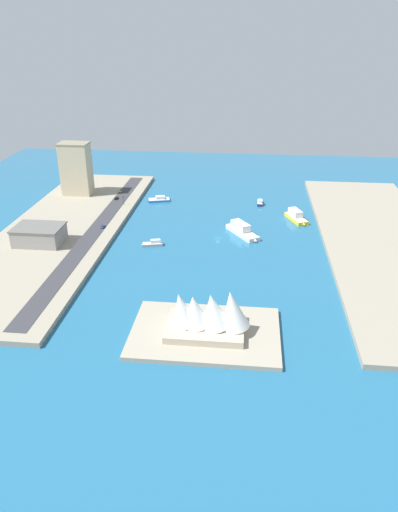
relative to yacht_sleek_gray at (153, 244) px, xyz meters
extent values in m
plane|color=#23668E|center=(-37.06, -15.41, -1.34)|extent=(440.00, 440.00, 0.00)
cube|color=#9E937F|center=(-134.81, -15.41, -0.03)|extent=(70.00, 240.00, 2.62)
cube|color=#9E937F|center=(60.69, -15.41, -0.03)|extent=(70.00, 240.00, 2.62)
cube|color=#A89E89|center=(-39.04, 87.93, -0.34)|extent=(61.70, 42.55, 2.00)
cube|color=#38383D|center=(38.76, -15.41, 1.36)|extent=(10.10, 228.00, 0.15)
cube|color=#999EA3|center=(0.31, 0.08, -0.53)|extent=(12.41, 6.96, 1.60)
cone|color=#999EA3|center=(6.42, 1.57, -0.53)|extent=(1.74, 1.74, 1.44)
cube|color=white|center=(-1.43, -0.35, 1.35)|extent=(6.11, 3.87, 2.18)
cube|color=beige|center=(0.31, 0.08, 0.32)|extent=(11.91, 6.68, 0.10)
cube|color=silver|center=(-51.77, -22.41, 0.02)|extent=(21.84, 27.36, 2.72)
cone|color=silver|center=(-59.86, -10.28, 0.02)|extent=(3.39, 3.39, 2.45)
cube|color=white|center=(-50.36, -24.53, 3.58)|extent=(13.03, 15.40, 4.40)
cube|color=beige|center=(-51.77, -22.41, 1.43)|extent=(20.97, 26.27, 0.10)
cube|color=blue|center=(11.08, -80.23, -0.57)|extent=(17.07, 11.16, 1.52)
cone|color=blue|center=(19.06, -78.09, -0.57)|extent=(1.68, 1.68, 1.37)
cube|color=white|center=(10.18, -80.47, 1.29)|extent=(7.40, 5.94, 2.20)
cube|color=beige|center=(11.08, -80.23, 0.24)|extent=(16.38, 10.71, 0.10)
cube|color=#1E284C|center=(-62.96, -80.96, -0.48)|extent=(3.96, 10.91, 1.72)
cone|color=#1E284C|center=(-62.99, -86.87, -0.48)|extent=(1.56, 1.56, 1.55)
cube|color=white|center=(-62.95, -79.17, 1.56)|extent=(2.74, 4.04, 2.36)
cube|color=beige|center=(-62.96, -80.96, 0.43)|extent=(3.80, 10.47, 0.10)
cube|color=yellow|center=(-86.73, -50.81, -0.12)|extent=(15.05, 22.63, 2.43)
cone|color=yellow|center=(-91.00, -40.31, -0.12)|extent=(2.85, 2.85, 2.18)
cube|color=white|center=(-85.91, -52.82, 3.24)|extent=(9.37, 12.86, 4.31)
cube|color=beige|center=(-86.73, -50.81, 1.14)|extent=(14.45, 21.73, 0.10)
cube|color=#C6B793|center=(72.89, -83.06, 20.01)|extent=(20.87, 14.25, 37.46)
cube|color=gray|center=(72.89, -83.06, 39.14)|extent=(21.70, 14.82, 0.80)
cube|color=gray|center=(64.75, 8.92, 6.03)|extent=(26.47, 19.71, 9.49)
cube|color=slate|center=(64.75, 8.92, 11.18)|extent=(27.53, 20.50, 0.80)
cylinder|color=black|center=(41.52, -89.06, 1.76)|extent=(0.26, 0.64, 0.64)
cylinder|color=black|center=(43.02, -89.09, 1.76)|extent=(0.26, 0.64, 0.64)
cylinder|color=black|center=(41.47, -92.09, 1.76)|extent=(0.26, 0.64, 0.64)
cylinder|color=black|center=(42.97, -92.12, 1.76)|extent=(0.26, 0.64, 0.64)
cube|color=yellow|center=(42.25, -90.59, 2.01)|extent=(1.77, 4.36, 0.71)
cube|color=#262D38|center=(42.24, -90.81, 2.62)|extent=(1.54, 2.45, 0.49)
cylinder|color=black|center=(40.53, -71.91, 1.76)|extent=(0.28, 0.65, 0.64)
cylinder|color=black|center=(42.19, -71.84, 1.76)|extent=(0.28, 0.65, 0.64)
cylinder|color=black|center=(40.67, -75.38, 1.76)|extent=(0.28, 0.65, 0.64)
cylinder|color=black|center=(42.33, -75.31, 1.76)|extent=(0.28, 0.65, 0.64)
cube|color=black|center=(41.43, -73.61, 2.10)|extent=(2.07, 5.04, 0.88)
cube|color=#262D38|center=(41.44, -73.86, 2.77)|extent=(1.75, 2.85, 0.46)
cylinder|color=black|center=(36.20, -19.87, 1.76)|extent=(0.26, 0.64, 0.64)
cylinder|color=black|center=(34.68, -19.85, 1.76)|extent=(0.26, 0.64, 0.64)
cylinder|color=black|center=(36.24, -16.37, 1.76)|extent=(0.26, 0.64, 0.64)
cylinder|color=black|center=(34.72, -16.35, 1.76)|extent=(0.26, 0.64, 0.64)
cube|color=blue|center=(35.46, -18.11, 2.01)|extent=(1.78, 5.02, 0.70)
cube|color=#262D38|center=(35.46, -17.86, 2.66)|extent=(1.55, 2.82, 0.61)
cylinder|color=black|center=(32.80, -61.38, 4.04)|extent=(0.18, 0.18, 5.50)
cube|color=black|center=(32.80, -61.38, 7.29)|extent=(0.36, 0.36, 1.00)
sphere|color=red|center=(32.80, -61.38, 7.64)|extent=(0.24, 0.24, 0.24)
sphere|color=yellow|center=(32.80, -61.38, 7.29)|extent=(0.24, 0.24, 0.24)
sphere|color=green|center=(32.80, -61.38, 6.94)|extent=(0.24, 0.24, 0.24)
cube|color=#BCAD93|center=(-39.04, 87.93, 2.16)|extent=(32.17, 22.64, 3.00)
cone|color=white|center=(-50.14, 87.93, 11.83)|extent=(14.52, 11.95, 18.11)
cone|color=white|center=(-42.33, 87.93, 10.87)|extent=(14.90, 12.52, 16.42)
cone|color=white|center=(-34.62, 87.93, 10.21)|extent=(13.39, 11.94, 14.40)
cone|color=white|center=(-29.42, 87.93, 10.66)|extent=(13.52, 10.95, 15.89)
camera|label=1|loc=(-54.41, 256.75, 115.09)|focal=34.16mm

